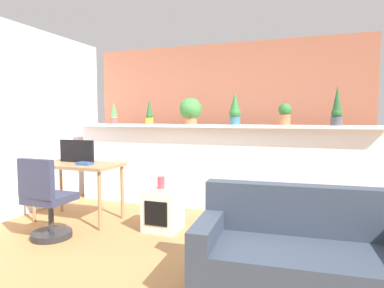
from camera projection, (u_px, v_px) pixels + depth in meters
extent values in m
plane|color=#9E7042|center=(150.00, 267.00, 2.98)|extent=(12.00, 12.00, 0.00)
cube|color=white|center=(212.00, 169.00, 4.81)|extent=(4.37, 0.16, 1.20)
cube|color=white|center=(212.00, 126.00, 4.72)|extent=(4.37, 0.32, 0.04)
cube|color=#AD664C|center=(223.00, 123.00, 5.32)|extent=(4.37, 0.10, 2.50)
cylinder|color=#B7474C|center=(114.00, 121.00, 5.29)|extent=(0.12, 0.12, 0.10)
cone|color=#4C9347|center=(114.00, 110.00, 5.28)|extent=(0.12, 0.12, 0.25)
cylinder|color=gold|center=(149.00, 121.00, 5.09)|extent=(0.12, 0.12, 0.09)
sphere|color=#235B2D|center=(149.00, 116.00, 5.08)|extent=(0.10, 0.10, 0.10)
cone|color=#235B2D|center=(149.00, 106.00, 5.07)|extent=(0.09, 0.09, 0.24)
cylinder|color=#C66B42|center=(191.00, 121.00, 4.80)|extent=(0.18, 0.18, 0.10)
sphere|color=#3D843D|center=(191.00, 109.00, 4.79)|extent=(0.32, 0.32, 0.32)
cylinder|color=#386B84|center=(235.00, 121.00, 4.59)|extent=(0.14, 0.14, 0.11)
sphere|color=#2D7033|center=(235.00, 113.00, 4.59)|extent=(0.17, 0.17, 0.17)
cone|color=#2D7033|center=(235.00, 102.00, 4.57)|extent=(0.14, 0.14, 0.25)
cylinder|color=#C66B42|center=(285.00, 120.00, 4.41)|extent=(0.15, 0.15, 0.14)
sphere|color=#2D7033|center=(285.00, 110.00, 4.39)|extent=(0.17, 0.17, 0.17)
cylinder|color=#4C4C51|center=(336.00, 121.00, 4.15)|extent=(0.14, 0.14, 0.11)
sphere|color=#235B2D|center=(337.00, 114.00, 4.14)|extent=(0.13, 0.13, 0.13)
cone|color=#235B2D|center=(337.00, 98.00, 4.12)|extent=(0.11, 0.11, 0.32)
cylinder|color=#99754C|center=(34.00, 195.00, 4.26)|extent=(0.04, 0.04, 0.71)
cylinder|color=#99754C|center=(100.00, 201.00, 3.92)|extent=(0.04, 0.04, 0.71)
cylinder|color=#99754C|center=(61.00, 187.00, 4.72)|extent=(0.04, 0.04, 0.71)
cylinder|color=#99754C|center=(122.00, 192.00, 4.39)|extent=(0.04, 0.04, 0.71)
cube|color=#99754C|center=(78.00, 165.00, 4.29)|extent=(1.10, 0.60, 0.04)
cube|color=black|center=(77.00, 151.00, 4.38)|extent=(0.51, 0.04, 0.30)
cylinder|color=#262628|center=(52.00, 235.00, 3.71)|extent=(0.44, 0.44, 0.07)
cylinder|color=#333333|center=(51.00, 217.00, 3.69)|extent=(0.06, 0.06, 0.34)
cube|color=#2D334C|center=(50.00, 198.00, 3.68)|extent=(0.44, 0.44, 0.08)
cube|color=#2D334C|center=(36.00, 179.00, 3.48)|extent=(0.44, 0.08, 0.42)
cube|color=silver|center=(163.00, 209.00, 3.96)|extent=(0.40, 0.40, 0.50)
cube|color=black|center=(156.00, 213.00, 3.78)|extent=(0.28, 0.04, 0.28)
cylinder|color=#CC3D47|center=(161.00, 183.00, 3.92)|extent=(0.09, 0.09, 0.14)
cube|color=#2D4C8C|center=(84.00, 164.00, 4.13)|extent=(0.18, 0.11, 0.04)
cube|color=#333D4C|center=(302.00, 274.00, 2.43)|extent=(1.61, 0.86, 0.40)
cube|color=#333D4C|center=(301.00, 209.00, 2.68)|extent=(1.57, 0.26, 0.40)
cube|color=#333D4C|center=(209.00, 228.00, 2.60)|extent=(0.21, 0.77, 0.16)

